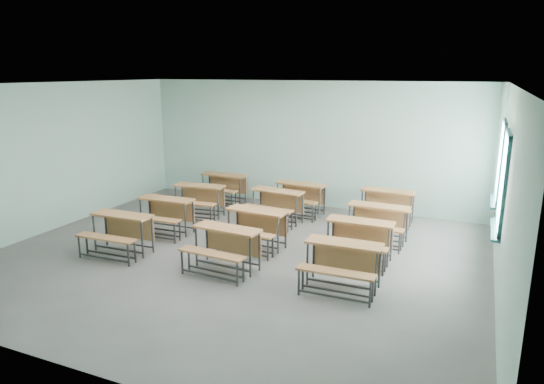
{
  "coord_description": "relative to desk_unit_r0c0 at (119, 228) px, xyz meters",
  "views": [
    {
      "loc": [
        4.07,
        -7.7,
        3.43
      ],
      "look_at": [
        0.2,
        1.2,
        1.0
      ],
      "focal_mm": 32.0,
      "sensor_mm": 36.0,
      "label": 1
    }
  ],
  "objects": [
    {
      "name": "desk_unit_r0c0",
      "position": [
        0.0,
        0.0,
        0.0
      ],
      "size": [
        1.25,
        0.85,
        0.76
      ],
      "rotation": [
        0.0,
        0.0,
        0.03
      ],
      "color": "#A1693A",
      "rests_on": "ground"
    },
    {
      "name": "desk_unit_r0c2",
      "position": [
        4.34,
        0.17,
        0.0
      ],
      "size": [
        1.24,
        0.84,
        0.76
      ],
      "rotation": [
        0.0,
        0.0,
        0.02
      ],
      "color": "#A1693A",
      "rests_on": "ground"
    },
    {
      "name": "desk_unit_r1c1",
      "position": [
        2.24,
        1.3,
        0.0
      ],
      "size": [
        1.28,
        0.91,
        0.76
      ],
      "rotation": [
        0.0,
        0.0,
        -0.07
      ],
      "color": "#A1693A",
      "rests_on": "ground"
    },
    {
      "name": "desk_unit_r3c1",
      "position": [
        2.24,
        3.84,
        0.0
      ],
      "size": [
        1.27,
        0.9,
        0.76
      ],
      "rotation": [
        0.0,
        0.0,
        -0.07
      ],
      "color": "#A1693A",
      "rests_on": "ground"
    },
    {
      "name": "desk_unit_r2c1",
      "position": [
        1.99,
        2.97,
        0.0
      ],
      "size": [
        1.29,
        0.93,
        0.76
      ],
      "rotation": [
        0.0,
        0.0,
        -0.1
      ],
      "color": "#A1693A",
      "rests_on": "ground"
    },
    {
      "name": "desk_unit_r2c2",
      "position": [
        4.4,
        2.59,
        0.0
      ],
      "size": [
        1.25,
        0.86,
        0.76
      ],
      "rotation": [
        0.0,
        0.0,
        -0.03
      ],
      "color": "#A1693A",
      "rests_on": "ground"
    },
    {
      "name": "desk_unit_r1c0",
      "position": [
        0.07,
        1.33,
        0.0
      ],
      "size": [
        1.25,
        0.86,
        0.76
      ],
      "rotation": [
        0.0,
        0.0,
        0.03
      ],
      "color": "#A1693A",
      "rests_on": "ground"
    },
    {
      "name": "desk_unit_r0c1",
      "position": [
        2.24,
        0.08,
        0.0
      ],
      "size": [
        1.28,
        0.91,
        0.76
      ],
      "rotation": [
        0.0,
        0.0,
        -0.07
      ],
      "color": "#A1693A",
      "rests_on": "ground"
    },
    {
      "name": "desk_unit_r3c0",
      "position": [
        -0.01,
        4.04,
        0.0
      ],
      "size": [
        1.24,
        0.84,
        0.76
      ],
      "rotation": [
        0.0,
        0.0,
        -0.02
      ],
      "color": "#A1693A",
      "rests_on": "ground"
    },
    {
      "name": "desk_unit_r3c2",
      "position": [
        4.34,
        3.99,
        0.0
      ],
      "size": [
        1.24,
        0.85,
        0.76
      ],
      "rotation": [
        0.0,
        0.0,
        -0.02
      ],
      "color": "#A1693A",
      "rests_on": "ground"
    },
    {
      "name": "room",
      "position": [
        2.21,
        0.82,
        1.09
      ],
      "size": [
        9.04,
        8.04,
        3.24
      ],
      "color": "slate",
      "rests_on": "ground"
    },
    {
      "name": "desk_unit_r2c0",
      "position": [
        0.08,
        2.68,
        0.0
      ],
      "size": [
        1.3,
        0.94,
        0.76
      ],
      "rotation": [
        0.0,
        0.0,
        0.1
      ],
      "color": "#A1693A",
      "rests_on": "ground"
    },
    {
      "name": "desk_unit_r1c2",
      "position": [
        4.3,
        1.42,
        0.0
      ],
      "size": [
        1.22,
        0.82,
        0.76
      ],
      "rotation": [
        0.0,
        0.0,
        -0.0
      ],
      "color": "#A1693A",
      "rests_on": "ground"
    }
  ]
}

